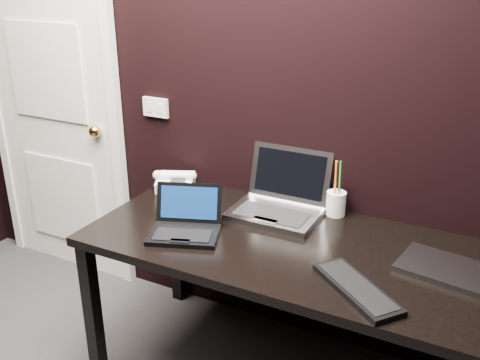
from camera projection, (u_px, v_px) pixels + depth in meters
The scene contains 11 objects.
wall_back at pixel (264, 84), 2.49m from camera, with size 4.00×4.00×0.00m, color black.
door at pixel (53, 106), 3.13m from camera, with size 0.99×0.10×2.14m.
wall_switch at pixel (156, 107), 2.81m from camera, with size 0.15×0.02×0.10m.
desk at pixel (286, 257), 2.27m from camera, with size 1.70×0.80×0.74m.
netbook at pixel (185, 225), 2.30m from camera, with size 0.36×0.35×0.19m.
silver_laptop at pixel (279, 202), 2.48m from camera, with size 0.40×0.36×0.28m.
ext_keyboard at pixel (357, 288), 1.90m from camera, with size 0.38×0.34×0.02m.
closed_laptop at pixel (444, 268), 2.02m from camera, with size 0.36×0.28×0.02m.
desk_phone at pixel (175, 182), 2.75m from camera, with size 0.24×0.23×0.11m.
mobile_phone at pixel (170, 201), 2.53m from camera, with size 0.06×0.05×0.10m.
pen_cup at pixel (336, 202), 2.46m from camera, with size 0.09×0.09×0.26m.
Camera 1 is at (1.03, -0.45, 1.82)m, focal length 40.00 mm.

